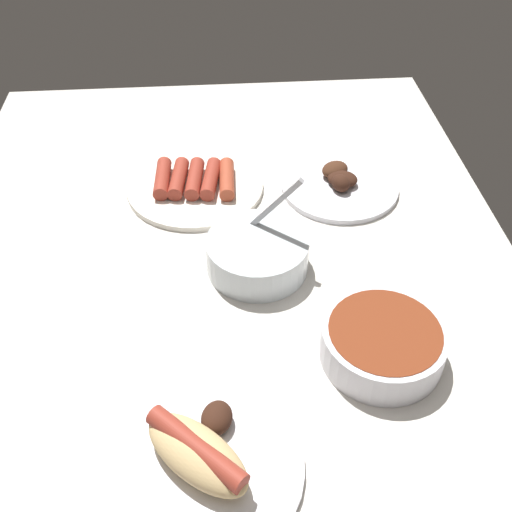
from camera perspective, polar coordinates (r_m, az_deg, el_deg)
ground_plane at (r=92.37cm, az=-2.82°, el=-1.89°), size 120.00×90.00×3.00cm
plate_sausages at (r=106.66cm, az=-5.75°, el=6.75°), size 23.64×23.64×3.54cm
bowl_chili at (r=79.54cm, az=11.84°, el=-7.94°), size 15.87×15.87×5.13cm
plate_hotdog_assembled at (r=70.19cm, az=-5.41°, el=-18.42°), size 23.53×23.53×5.61cm
bowl_coleslaw at (r=89.32cm, az=0.14°, el=0.19°), size 15.18×15.18×15.13cm
plate_grilled_meat at (r=107.52cm, az=7.85°, el=6.72°), size 20.41×20.41×3.79cm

